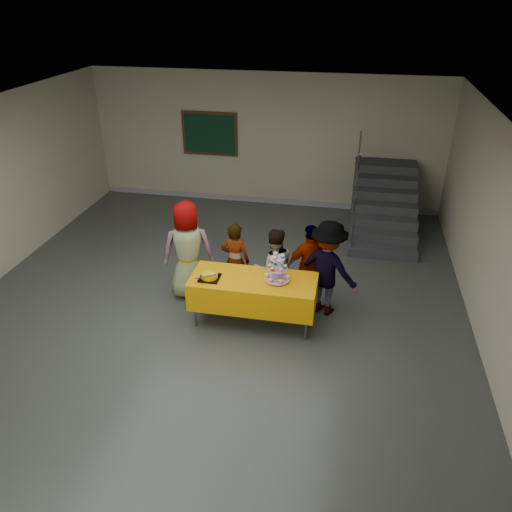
# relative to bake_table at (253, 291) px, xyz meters

# --- Properties ---
(room_shell) EXTENTS (10.00, 10.04, 3.02)m
(room_shell) POSITION_rel_bake_table_xyz_m (-0.69, -0.19, 1.57)
(room_shell) COLOR #4C514C
(room_shell) RESTS_ON ground
(bake_table) EXTENTS (1.88, 0.78, 0.77)m
(bake_table) POSITION_rel_bake_table_xyz_m (0.00, 0.00, 0.00)
(bake_table) COLOR #595960
(bake_table) RESTS_ON ground
(cupcake_stand) EXTENTS (0.38, 0.38, 0.44)m
(cupcake_stand) POSITION_rel_bake_table_xyz_m (0.35, 0.03, 0.38)
(cupcake_stand) COLOR silver
(cupcake_stand) RESTS_ON bake_table
(bear_cake) EXTENTS (0.32, 0.36, 0.12)m
(bear_cake) POSITION_rel_bake_table_xyz_m (-0.64, -0.11, 0.27)
(bear_cake) COLOR black
(bear_cake) RESTS_ON bake_table
(schoolchild_a) EXTENTS (0.94, 0.76, 1.67)m
(schoolchild_a) POSITION_rel_bake_table_xyz_m (-1.19, 0.57, 0.28)
(schoolchild_a) COLOR slate
(schoolchild_a) RESTS_ON ground
(schoolchild_b) EXTENTS (0.51, 0.36, 1.33)m
(schoolchild_b) POSITION_rel_bake_table_xyz_m (-0.44, 0.68, 0.11)
(schoolchild_b) COLOR slate
(schoolchild_b) RESTS_ON ground
(schoolchild_c) EXTENTS (0.79, 0.70, 1.36)m
(schoolchild_c) POSITION_rel_bake_table_xyz_m (0.22, 0.52, 0.12)
(schoolchild_c) COLOR #5C5C65
(schoolchild_c) RESTS_ON ground
(schoolchild_d) EXTENTS (0.89, 0.64, 1.40)m
(schoolchild_d) POSITION_rel_bake_table_xyz_m (0.78, 0.69, 0.14)
(schoolchild_d) COLOR slate
(schoolchild_d) RESTS_ON ground
(schoolchild_e) EXTENTS (1.15, 0.93, 1.56)m
(schoolchild_e) POSITION_rel_bake_table_xyz_m (1.06, 0.51, 0.22)
(schoolchild_e) COLOR slate
(schoolchild_e) RESTS_ON ground
(staircase) EXTENTS (1.30, 2.40, 2.04)m
(staircase) POSITION_rel_bake_table_xyz_m (2.01, 3.92, -0.07)
(staircase) COLOR #424447
(staircase) RESTS_ON ground
(noticeboard) EXTENTS (1.30, 0.05, 1.00)m
(noticeboard) POSITION_rel_bake_table_xyz_m (-1.98, 4.76, 1.04)
(noticeboard) COLOR #472B16
(noticeboard) RESTS_ON ground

